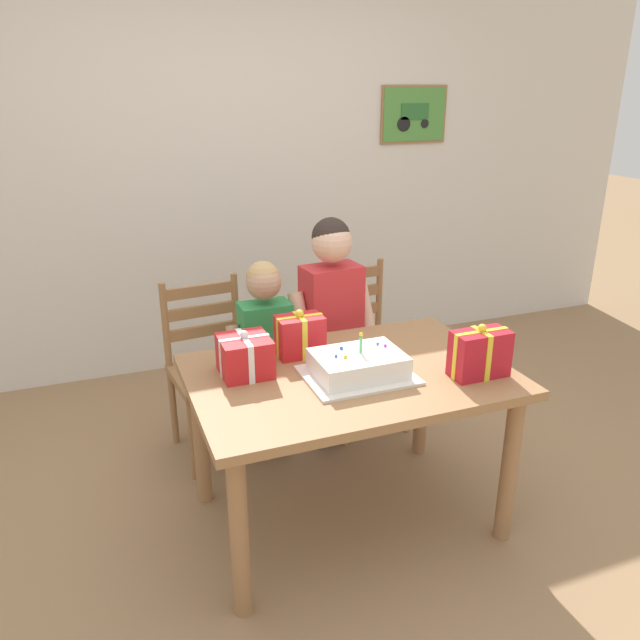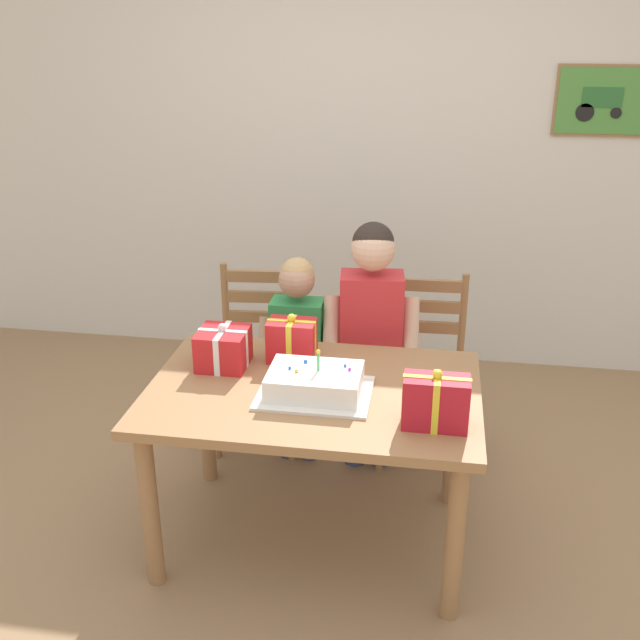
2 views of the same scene
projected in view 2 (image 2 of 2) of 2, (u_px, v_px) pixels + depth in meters
name	position (u px, v px, depth m)	size (l,w,h in m)	color
ground_plane	(314.00, 537.00, 3.24)	(20.00, 20.00, 0.00)	#997551
back_wall	(368.00, 156.00, 4.52)	(6.40, 0.11, 2.60)	silver
dining_table	(313.00, 410.00, 2.99)	(1.32, 0.89, 0.73)	#9E7047
birthday_cake	(315.00, 383.00, 2.88)	(0.44, 0.34, 0.19)	white
gift_box_red_large	(223.00, 348.00, 3.11)	(0.21, 0.21, 0.19)	red
gift_box_beside_cake	(436.00, 402.00, 2.65)	(0.24, 0.13, 0.23)	red
gift_box_corner_small	(292.00, 340.00, 3.16)	(0.21, 0.14, 0.22)	red
chair_left	(259.00, 356.00, 3.84)	(0.46, 0.46, 0.92)	#996B42
chair_right	(422.00, 367.00, 3.72)	(0.43, 0.43, 0.92)	#996B42
child_older	(371.00, 324.00, 3.48)	(0.47, 0.28, 1.25)	#38426B
child_younger	(297.00, 341.00, 3.58)	(0.38, 0.22, 1.07)	#38426B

